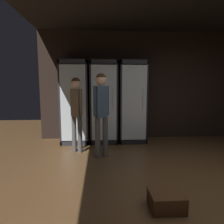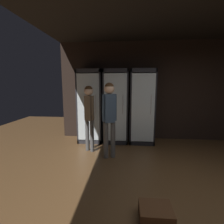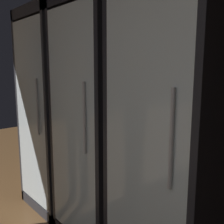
{
  "view_description": "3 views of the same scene",
  "coord_description": "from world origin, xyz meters",
  "px_view_note": "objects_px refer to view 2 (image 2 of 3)",
  "views": [
    {
      "loc": [
        -1.46,
        -2.19,
        1.4
      ],
      "look_at": [
        -1.15,
        2.52,
        0.77
      ],
      "focal_mm": 31.41,
      "sensor_mm": 36.0,
      "label": 1
    },
    {
      "loc": [
        -1.06,
        -1.91,
        1.6
      ],
      "look_at": [
        -1.43,
        2.31,
        0.9
      ],
      "focal_mm": 26.66,
      "sensor_mm": 36.0,
      "label": 2
    },
    {
      "loc": [
        0.25,
        1.32,
        1.43
      ],
      "look_at": [
        -1.29,
        2.7,
        1.08
      ],
      "focal_mm": 41.02,
      "sensor_mm": 36.0,
      "label": 3
    }
  ],
  "objects_px": {
    "cooler_far_left": "(91,107)",
    "shopper_near": "(109,112)",
    "shopper_far": "(89,110)",
    "wine_crate_floor": "(156,215)",
    "cooler_center": "(142,107)",
    "cooler_left": "(116,107)"
  },
  "relations": [
    {
      "from": "wine_crate_floor",
      "to": "cooler_center",
      "type": "bearing_deg",
      "value": 88.81
    },
    {
      "from": "cooler_far_left",
      "to": "cooler_left",
      "type": "xyz_separation_m",
      "value": [
        0.71,
        -0.0,
        0.01
      ]
    },
    {
      "from": "shopper_near",
      "to": "cooler_center",
      "type": "bearing_deg",
      "value": 55.64
    },
    {
      "from": "cooler_center",
      "to": "shopper_near",
      "type": "xyz_separation_m",
      "value": [
        -0.78,
        -1.14,
        0.05
      ]
    },
    {
      "from": "shopper_near",
      "to": "shopper_far",
      "type": "xyz_separation_m",
      "value": [
        -0.51,
        0.33,
        -0.02
      ]
    },
    {
      "from": "cooler_left",
      "to": "shopper_far",
      "type": "height_order",
      "value": "cooler_left"
    },
    {
      "from": "cooler_far_left",
      "to": "shopper_far",
      "type": "xyz_separation_m",
      "value": [
        0.12,
        -0.81,
        0.03
      ]
    },
    {
      "from": "cooler_left",
      "to": "wine_crate_floor",
      "type": "xyz_separation_m",
      "value": [
        0.65,
        -2.85,
        -0.88
      ]
    },
    {
      "from": "shopper_near",
      "to": "wine_crate_floor",
      "type": "distance_m",
      "value": 2.07
    },
    {
      "from": "shopper_far",
      "to": "wine_crate_floor",
      "type": "relative_size",
      "value": 4.14
    },
    {
      "from": "shopper_near",
      "to": "wine_crate_floor",
      "type": "xyz_separation_m",
      "value": [
        0.72,
        -1.71,
        -0.93
      ]
    },
    {
      "from": "shopper_far",
      "to": "cooler_left",
      "type": "bearing_deg",
      "value": 54.11
    },
    {
      "from": "cooler_far_left",
      "to": "cooler_center",
      "type": "bearing_deg",
      "value": 0.07
    },
    {
      "from": "cooler_far_left",
      "to": "cooler_center",
      "type": "relative_size",
      "value": 1.0
    },
    {
      "from": "cooler_left",
      "to": "shopper_far",
      "type": "xyz_separation_m",
      "value": [
        -0.59,
        -0.81,
        0.02
      ]
    },
    {
      "from": "cooler_left",
      "to": "wine_crate_floor",
      "type": "distance_m",
      "value": 3.05
    },
    {
      "from": "cooler_left",
      "to": "cooler_center",
      "type": "bearing_deg",
      "value": 0.25
    },
    {
      "from": "cooler_center",
      "to": "shopper_near",
      "type": "height_order",
      "value": "cooler_center"
    },
    {
      "from": "cooler_far_left",
      "to": "cooler_left",
      "type": "distance_m",
      "value": 0.71
    },
    {
      "from": "shopper_far",
      "to": "shopper_near",
      "type": "bearing_deg",
      "value": -32.56
    },
    {
      "from": "cooler_left",
      "to": "shopper_near",
      "type": "relative_size",
      "value": 1.22
    },
    {
      "from": "cooler_far_left",
      "to": "shopper_near",
      "type": "xyz_separation_m",
      "value": [
        0.64,
        -1.14,
        0.05
      ]
    }
  ]
}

